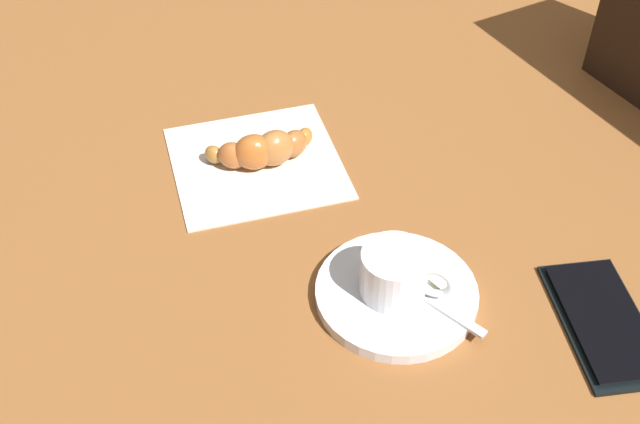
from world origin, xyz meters
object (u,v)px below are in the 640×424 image
object	(u,v)px
saucer	(396,294)
cell_phone	(604,321)
sugar_packet	(425,267)
croissant	(264,150)
espresso_cup	(396,273)
teaspoon	(404,282)
napkin	(256,162)

from	to	relation	value
saucer	cell_phone	world-z (taller)	saucer
sugar_packet	cell_phone	distance (m)	0.16
sugar_packet	cell_phone	world-z (taller)	sugar_packet
sugar_packet	croissant	distance (m)	0.23
saucer	sugar_packet	world-z (taller)	sugar_packet
espresso_cup	teaspoon	bearing A→B (deg)	114.11
teaspoon	sugar_packet	world-z (taller)	teaspoon
sugar_packet	espresso_cup	bearing A→B (deg)	90.45
cell_phone	napkin	bearing A→B (deg)	-140.38
espresso_cup	croissant	world-z (taller)	espresso_cup
teaspoon	saucer	bearing A→B (deg)	-62.74
saucer	napkin	xyz separation A→B (m)	(-0.22, -0.08, -0.00)
sugar_packet	cell_phone	bearing A→B (deg)	-150.88
sugar_packet	napkin	size ratio (longest dim) A/B	0.33
cell_phone	teaspoon	bearing A→B (deg)	-117.63
teaspoon	cell_phone	size ratio (longest dim) A/B	0.79
teaspoon	cell_phone	distance (m)	0.18
sugar_packet	cell_phone	size ratio (longest dim) A/B	0.38
espresso_cup	cell_phone	world-z (taller)	espresso_cup
espresso_cup	teaspoon	size ratio (longest dim) A/B	0.65
napkin	croissant	size ratio (longest dim) A/B	1.39
espresso_cup	napkin	xyz separation A→B (m)	(-0.22, -0.08, -0.03)
espresso_cup	croissant	size ratio (longest dim) A/B	0.60
napkin	cell_phone	size ratio (longest dim) A/B	1.18
croissant	cell_phone	xyz separation A→B (m)	(0.29, 0.24, -0.02)
teaspoon	cell_phone	bearing A→B (deg)	62.37
espresso_cup	napkin	world-z (taller)	espresso_cup
napkin	croissant	world-z (taller)	croissant
saucer	cell_phone	distance (m)	0.18
espresso_cup	saucer	bearing A→B (deg)	103.00
espresso_cup	sugar_packet	distance (m)	0.04
teaspoon	napkin	bearing A→B (deg)	-157.42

